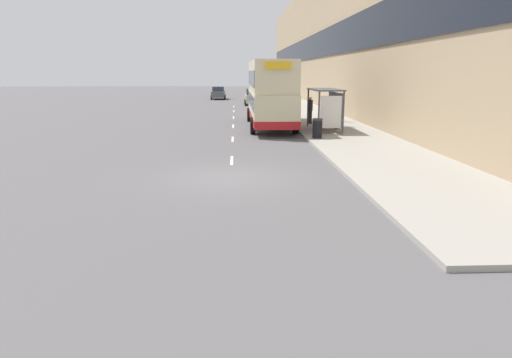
% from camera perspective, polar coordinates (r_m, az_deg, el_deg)
% --- Properties ---
extents(ground_plane, '(220.00, 220.00, 0.00)m').
position_cam_1_polar(ground_plane, '(15.98, -3.13, 0.20)').
color(ground_plane, '#5B595B').
extents(pavement, '(5.00, 93.00, 0.14)m').
position_cam_1_polar(pavement, '(54.55, 4.17, 9.44)').
color(pavement, '#A39E93').
rests_on(pavement, ground_plane).
extents(terrace_facade, '(3.10, 93.00, 14.29)m').
position_cam_1_polar(terrace_facade, '(55.16, 8.60, 16.72)').
color(terrace_facade, tan).
rests_on(terrace_facade, ground_plane).
extents(lane_mark_0, '(0.12, 2.00, 0.01)m').
position_cam_1_polar(lane_mark_0, '(19.05, -3.04, 2.33)').
color(lane_mark_0, silver).
rests_on(lane_mark_0, ground_plane).
extents(lane_mark_1, '(0.12, 2.00, 0.01)m').
position_cam_1_polar(lane_mark_1, '(25.18, -2.94, 4.99)').
color(lane_mark_1, silver).
rests_on(lane_mark_1, ground_plane).
extents(lane_mark_2, '(0.12, 2.00, 0.01)m').
position_cam_1_polar(lane_mark_2, '(31.35, -2.87, 6.60)').
color(lane_mark_2, silver).
rests_on(lane_mark_2, ground_plane).
extents(lane_mark_3, '(0.12, 2.00, 0.01)m').
position_cam_1_polar(lane_mark_3, '(37.53, -2.83, 7.68)').
color(lane_mark_3, silver).
rests_on(lane_mark_3, ground_plane).
extents(lane_mark_4, '(0.12, 2.00, 0.01)m').
position_cam_1_polar(lane_mark_4, '(43.72, -2.80, 8.46)').
color(lane_mark_4, silver).
rests_on(lane_mark_4, ground_plane).
extents(lane_mark_5, '(0.12, 2.00, 0.01)m').
position_cam_1_polar(lane_mark_5, '(49.92, -2.78, 9.04)').
color(lane_mark_5, silver).
rests_on(lane_mark_5, ground_plane).
extents(bus_shelter, '(1.60, 4.20, 2.48)m').
position_cam_1_polar(bus_shelter, '(28.09, 9.07, 9.52)').
color(bus_shelter, '#4C4C51').
rests_on(bus_shelter, ground_plane).
extents(double_decker_bus_near, '(2.85, 11.32, 4.30)m').
position_cam_1_polar(double_decker_bus_near, '(30.68, 1.78, 10.74)').
color(double_decker_bus_near, beige).
rests_on(double_decker_bus_near, ground_plane).
extents(car_0, '(2.07, 4.28, 1.82)m').
position_cam_1_polar(car_0, '(52.21, -0.28, 10.22)').
color(car_0, '#B7B799').
rests_on(car_0, ground_plane).
extents(car_1, '(1.97, 4.55, 1.71)m').
position_cam_1_polar(car_1, '(64.06, -4.74, 10.67)').
color(car_1, '#4C5156').
rests_on(car_1, ground_plane).
extents(car_2, '(1.94, 4.24, 1.76)m').
position_cam_1_polar(car_2, '(69.60, -0.27, 10.93)').
color(car_2, silver).
rests_on(car_2, ground_plane).
extents(pedestrian_at_shelter, '(0.37, 0.37, 1.85)m').
position_cam_1_polar(pedestrian_at_shelter, '(31.87, 6.76, 8.59)').
color(pedestrian_at_shelter, '#23232D').
rests_on(pedestrian_at_shelter, ground_plane).
extents(pedestrian_1, '(0.35, 0.35, 1.75)m').
position_cam_1_polar(pedestrian_1, '(29.02, 10.09, 7.93)').
color(pedestrian_1, '#23232D').
rests_on(pedestrian_1, ground_plane).
extents(pedestrian_2, '(0.35, 0.35, 1.77)m').
position_cam_1_polar(pedestrian_2, '(33.57, 10.45, 8.62)').
color(pedestrian_2, '#23232D').
rests_on(pedestrian_2, ground_plane).
extents(pedestrian_3, '(0.33, 0.33, 1.67)m').
position_cam_1_polar(pedestrian_3, '(30.53, 10.55, 8.09)').
color(pedestrian_3, '#23232D').
rests_on(pedestrian_3, ground_plane).
extents(litter_bin, '(0.55, 0.55, 1.05)m').
position_cam_1_polar(litter_bin, '(24.78, 7.68, 6.30)').
color(litter_bin, black).
rests_on(litter_bin, ground_plane).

